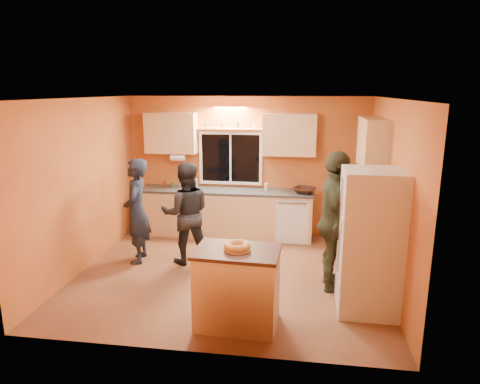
% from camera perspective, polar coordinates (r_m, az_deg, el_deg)
% --- Properties ---
extents(ground, '(4.50, 4.50, 0.00)m').
position_cam_1_polar(ground, '(6.59, -1.45, -10.86)').
color(ground, brown).
rests_on(ground, ground).
extents(room_shell, '(4.54, 4.04, 2.61)m').
position_cam_1_polar(room_shell, '(6.48, 0.12, 3.74)').
color(room_shell, orange).
rests_on(room_shell, ground).
extents(back_counter, '(4.23, 0.62, 0.90)m').
position_cam_1_polar(back_counter, '(8.01, 0.66, -2.92)').
color(back_counter, tan).
rests_on(back_counter, ground).
extents(right_counter, '(0.62, 1.84, 0.90)m').
position_cam_1_polar(right_counter, '(6.87, 15.61, -6.29)').
color(right_counter, tan).
rests_on(right_counter, ground).
extents(refrigerator, '(0.72, 0.70, 1.80)m').
position_cam_1_polar(refrigerator, '(5.50, 16.94, -6.42)').
color(refrigerator, silver).
rests_on(refrigerator, ground).
extents(island, '(1.01, 0.71, 0.94)m').
position_cam_1_polar(island, '(5.10, -0.37, -12.57)').
color(island, tan).
rests_on(island, ground).
extents(bundt_pastry, '(0.31, 0.31, 0.09)m').
position_cam_1_polar(bundt_pastry, '(4.90, -0.38, -7.22)').
color(bundt_pastry, tan).
rests_on(bundt_pastry, island).
extents(person_left, '(0.50, 0.67, 1.68)m').
position_cam_1_polar(person_left, '(6.99, -13.62, -2.49)').
color(person_left, black).
rests_on(person_left, ground).
extents(person_center, '(0.93, 0.81, 1.63)m').
position_cam_1_polar(person_center, '(6.81, -7.19, -2.84)').
color(person_center, black).
rests_on(person_center, ground).
extents(person_right, '(0.48, 1.14, 1.94)m').
position_cam_1_polar(person_right, '(5.95, 12.50, -3.92)').
color(person_right, '#2F3421').
rests_on(person_right, ground).
extents(mixing_bowl, '(0.51, 0.51, 0.10)m').
position_cam_1_polar(mixing_bowl, '(7.78, 8.59, 0.22)').
color(mixing_bowl, black).
rests_on(mixing_bowl, back_counter).
extents(utensil_crock, '(0.14, 0.14, 0.17)m').
position_cam_1_polar(utensil_crock, '(8.11, -6.20, 1.11)').
color(utensil_crock, beige).
rests_on(utensil_crock, back_counter).
extents(potted_plant, '(0.33, 0.30, 0.32)m').
position_cam_1_polar(potted_plant, '(5.97, 16.12, -3.17)').
color(potted_plant, gray).
rests_on(potted_plant, right_counter).
extents(red_box, '(0.19, 0.16, 0.07)m').
position_cam_1_polar(red_box, '(6.66, 15.43, -2.52)').
color(red_box, maroon).
rests_on(red_box, right_counter).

